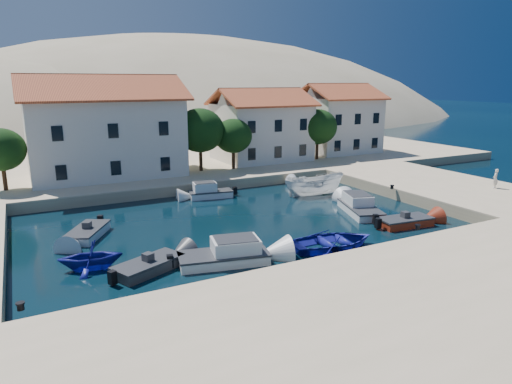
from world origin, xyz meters
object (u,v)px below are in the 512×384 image
cabin_cruiser_south (223,255)px  pedestrian (495,178)px  rowboat_south (332,248)px  cabin_cruiser_east (360,208)px  building_left (104,125)px  building_right (338,117)px  boat_east (314,195)px  building_mid (261,124)px

cabin_cruiser_south → pedestrian: bearing=17.4°
pedestrian → cabin_cruiser_south: bearing=-20.1°
rowboat_south → cabin_cruiser_east: size_ratio=0.98×
building_left → building_right: size_ratio=1.56×
building_left → building_right: bearing=3.8°
pedestrian → boat_east: bearing=-58.0°
building_mid → boat_east: 15.56m
building_right → rowboat_south: building_right is taller
building_right → boat_east: size_ratio=1.69×
cabin_cruiser_east → boat_east: 6.56m
building_right → cabin_cruiser_south: building_right is taller
rowboat_south → pedestrian: (19.92, 3.28, 1.85)m
rowboat_south → pedestrian: bearing=-74.1°
cabin_cruiser_east → pedestrian: bearing=-78.8°
building_left → building_mid: size_ratio=1.40×
cabin_cruiser_south → pedestrian: pedestrian is taller
building_mid → building_right: bearing=4.8°
rowboat_south → pedestrian: 20.27m
cabin_cruiser_south → rowboat_south: (6.95, -0.93, -0.48)m
building_mid → cabin_cruiser_east: bearing=-96.7°
rowboat_south → pedestrian: pedestrian is taller
building_left → cabin_cruiser_south: 24.98m
cabin_cruiser_south → building_left: bearing=107.0°
boat_east → pedestrian: bearing=-110.4°
building_left → cabin_cruiser_south: (1.97, -24.30, -5.46)m
building_mid → cabin_cruiser_south: bearing=-122.4°
building_left → boat_east: 21.53m
building_left → building_mid: (18.00, 1.00, -0.71)m
building_right → rowboat_south: 34.87m
building_right → rowboat_south: size_ratio=1.73×
building_left → rowboat_south: bearing=-70.5°
building_left → boat_east: bearing=-40.6°
building_right → pedestrian: 24.25m
building_mid → pedestrian: bearing=-64.7°
boat_east → cabin_cruiser_south: bearing=140.7°
cabin_cruiser_south → rowboat_south: cabin_cruiser_south is taller
building_left → rowboat_south: (8.92, -25.23, -5.94)m
building_right → cabin_cruiser_east: 26.82m
cabin_cruiser_south → boat_east: cabin_cruiser_south is taller
building_right → boat_east: 21.77m
rowboat_south → boat_east: size_ratio=0.98×
building_left → pedestrian: bearing=-37.3°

